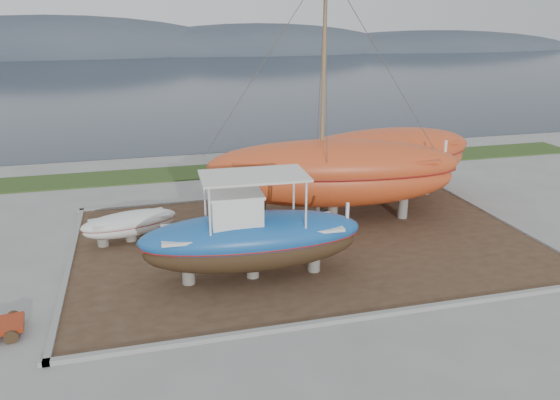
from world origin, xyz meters
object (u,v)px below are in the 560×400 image
object	(u,v)px
white_dinghy	(130,227)
orange_bare_hull	(377,167)
blue_caique	(252,227)
orange_sailboat	(336,101)

from	to	relation	value
white_dinghy	orange_bare_hull	world-z (taller)	orange_bare_hull
blue_caique	orange_sailboat	bearing A→B (deg)	47.01
orange_bare_hull	blue_caique	bearing A→B (deg)	-149.10
blue_caique	orange_bare_hull	world-z (taller)	blue_caique
white_dinghy	orange_sailboat	world-z (taller)	orange_sailboat
blue_caique	orange_bare_hull	bearing A→B (deg)	42.63
orange_sailboat	orange_bare_hull	world-z (taller)	orange_sailboat
blue_caique	orange_bare_hull	xyz separation A→B (m)	(7.52, 6.43, -0.11)
blue_caique	white_dinghy	distance (m)	6.20
orange_sailboat	blue_caique	bearing A→B (deg)	-124.56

